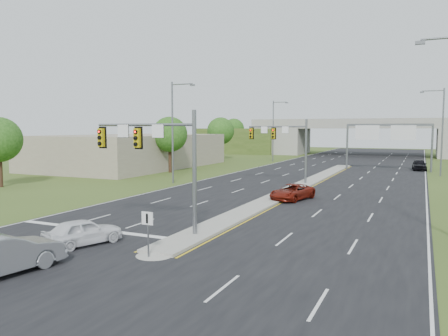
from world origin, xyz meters
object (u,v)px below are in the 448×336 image
car_silver (0,255)px  car_far_c (419,165)px  signal_mast_far (285,140)px  overpass (367,140)px  car_far_a (292,192)px  signal_mast_near (158,151)px  sign_gantry (387,134)px  keep_right_sign (148,226)px  car_white (83,232)px

car_silver → car_far_c: car_silver is taller
signal_mast_far → car_silver: bearing=-93.2°
overpass → car_far_a: bearing=-88.7°
signal_mast_near → car_silver: size_ratio=1.35×
sign_gantry → car_far_c: size_ratio=2.55×
car_silver → car_far_c: 58.46m
overpass → sign_gantry: bearing=-79.2°
overpass → signal_mast_near: bearing=-91.6°
signal_mast_far → keep_right_sign: size_ratio=3.18×
overpass → car_far_a: overpass is taller
signal_mast_near → car_far_c: size_ratio=1.54×
overpass → car_far_c: overpass is taller
signal_mast_near → car_white: 5.96m
signal_mast_far → car_far_a: (3.76, -10.50, -4.05)m
signal_mast_far → car_silver: size_ratio=1.35×
keep_right_sign → sign_gantry: sign_gantry is taller
car_white → car_far_a: car_white is taller
keep_right_sign → car_white: (-4.38, 0.59, -0.81)m
keep_right_sign → car_far_c: bearing=78.1°
overpass → car_white: 84.10m
car_far_c → car_silver: bearing=-109.1°
signal_mast_near → signal_mast_far: size_ratio=1.00×
signal_mast_far → car_far_a: 11.86m
car_silver → keep_right_sign: bearing=-123.7°
keep_right_sign → car_white: keep_right_sign is taller
overpass → car_white: size_ratio=19.78×
keep_right_sign → overpass: (0.00, 84.53, 2.04)m
keep_right_sign → signal_mast_far: bearing=94.4°
car_far_c → overpass: bearing=104.7°
sign_gantry → overpass: overpass is taller
car_far_c → keep_right_sign: bearing=-105.9°
car_far_c → car_far_a: bearing=-110.0°
car_far_a → signal_mast_near: bearing=-90.4°
signal_mast_near → car_silver: 9.85m
overpass → car_far_a: size_ratio=16.89×
signal_mast_far → car_white: size_ratio=1.73×
signal_mast_far → car_white: (-2.12, -28.86, -4.02)m
signal_mast_far → car_silver: 34.13m
sign_gantry → overpass: 35.75m
signal_mast_far → car_white: 29.22m
car_far_a → car_far_c: (9.50, 33.09, 0.12)m
signal_mast_far → sign_gantry: 21.91m
signal_mast_near → signal_mast_far: bearing=90.0°
car_far_a → overpass: bearing=105.5°
car_far_a → car_white: bearing=-93.6°
overpass → car_silver: (-4.18, -88.94, -2.68)m
keep_right_sign → sign_gantry: size_ratio=0.19×
keep_right_sign → overpass: bearing=90.0°
signal_mast_far → overpass: bearing=87.6°
signal_mast_near → car_silver: bearing=-102.2°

